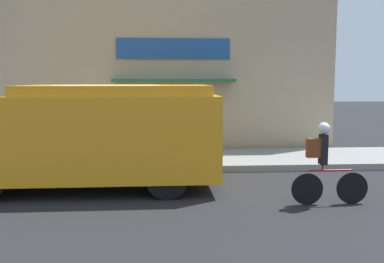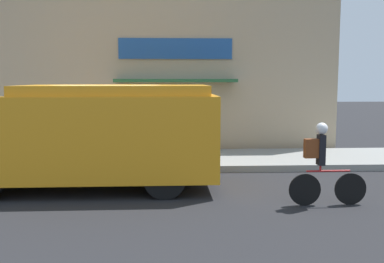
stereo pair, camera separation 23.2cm
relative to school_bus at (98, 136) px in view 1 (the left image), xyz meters
name	(u,v)px [view 1 (the left image)]	position (x,y,z in m)	size (l,w,h in m)	color
ground_plane	(110,174)	(0.07, 1.47, -1.18)	(70.00, 70.00, 0.00)	#232326
sidewalk	(115,161)	(0.07, 2.87, -1.09)	(28.00, 2.80, 0.18)	gray
storefront	(121,69)	(0.12, 4.60, 1.52)	(13.90, 1.01, 5.39)	tan
school_bus	(98,136)	(0.00, 0.00, 0.00)	(5.83, 2.69, 2.27)	orange
cyclist	(324,163)	(4.47, -1.56, -0.37)	(1.50, 0.22, 1.59)	black
trash_bin	(144,138)	(0.85, 3.68, -0.53)	(0.63, 0.63, 0.92)	#38383D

